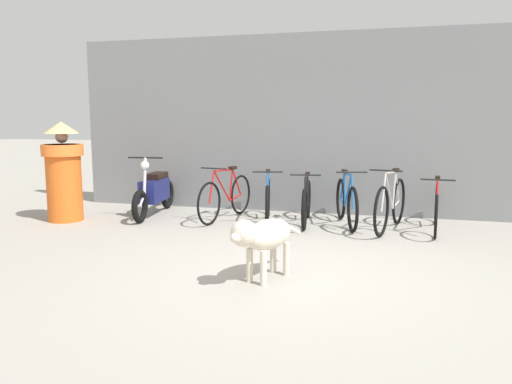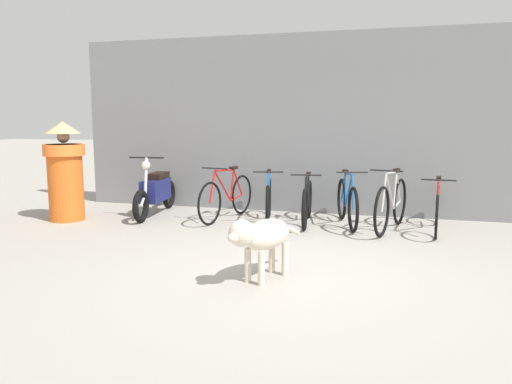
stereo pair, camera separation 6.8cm
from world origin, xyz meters
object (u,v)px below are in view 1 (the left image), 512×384
(bicycle_1, at_px, (268,200))
(bicycle_3, at_px, (346,202))
(person_in_robes, at_px, (64,171))
(bicycle_4, at_px, (391,204))
(motorcycle, at_px, (154,192))
(bicycle_2, at_px, (306,203))
(stray_dog, at_px, (264,236))
(bicycle_0, at_px, (226,197))
(bicycle_5, at_px, (436,208))

(bicycle_1, bearing_deg, bicycle_3, 80.65)
(person_in_robes, bearing_deg, bicycle_1, -136.73)
(bicycle_4, xyz_separation_m, motorcycle, (-3.90, 0.13, 0.02))
(bicycle_1, bearing_deg, bicycle_2, 81.26)
(bicycle_1, height_order, bicycle_2, bicycle_1)
(bicycle_4, bearing_deg, motorcycle, -78.27)
(stray_dog, bearing_deg, person_in_robes, -97.04)
(stray_dog, relative_size, person_in_robes, 0.71)
(bicycle_0, relative_size, bicycle_3, 1.06)
(bicycle_4, height_order, stray_dog, bicycle_4)
(bicycle_1, bearing_deg, motorcycle, -104.25)
(bicycle_0, height_order, motorcycle, motorcycle)
(bicycle_1, bearing_deg, person_in_robes, -89.71)
(bicycle_1, distance_m, person_in_robes, 3.31)
(bicycle_1, relative_size, bicycle_5, 0.92)
(bicycle_2, bearing_deg, motorcycle, -96.11)
(bicycle_2, distance_m, bicycle_5, 1.93)
(bicycle_1, height_order, bicycle_3, bicycle_3)
(bicycle_3, bearing_deg, bicycle_0, -104.50)
(motorcycle, distance_m, stray_dog, 3.95)
(bicycle_1, bearing_deg, stray_dog, 0.18)
(bicycle_2, distance_m, person_in_robes, 3.92)
(bicycle_5, bearing_deg, bicycle_3, -87.43)
(bicycle_3, bearing_deg, bicycle_1, -102.08)
(bicycle_4, relative_size, motorcycle, 0.91)
(bicycle_1, distance_m, bicycle_5, 2.54)
(bicycle_3, relative_size, stray_dog, 1.42)
(motorcycle, xyz_separation_m, stray_dog, (2.67, -2.91, 0.06))
(bicycle_4, distance_m, motorcycle, 3.90)
(stray_dog, height_order, person_in_robes, person_in_robes)
(bicycle_1, height_order, person_in_robes, person_in_robes)
(bicycle_3, xyz_separation_m, stray_dog, (-0.57, -2.94, 0.11))
(bicycle_2, distance_m, bicycle_3, 0.62)
(bicycle_4, bearing_deg, stray_dog, -10.20)
(bicycle_5, height_order, stray_dog, bicycle_5)
(bicycle_2, bearing_deg, stray_dog, -5.05)
(bicycle_2, xyz_separation_m, person_in_robes, (-3.81, -0.79, 0.47))
(bicycle_3, distance_m, person_in_robes, 4.52)
(bicycle_4, distance_m, stray_dog, 3.04)
(bicycle_2, height_order, person_in_robes, person_in_robes)
(bicycle_4, bearing_deg, bicycle_2, -81.97)
(bicycle_4, bearing_deg, bicycle_3, -89.71)
(bicycle_1, relative_size, bicycle_3, 0.98)
(bicycle_0, xyz_separation_m, bicycle_4, (2.61, -0.12, 0.01))
(bicycle_4, bearing_deg, bicycle_0, -79.00)
(bicycle_0, xyz_separation_m, bicycle_1, (0.72, -0.04, -0.02))
(motorcycle, bearing_deg, stray_dog, 35.89)
(bicycle_2, bearing_deg, person_in_robes, -84.29)
(bicycle_3, height_order, bicycle_4, bicycle_4)
(motorcycle, relative_size, person_in_robes, 1.17)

